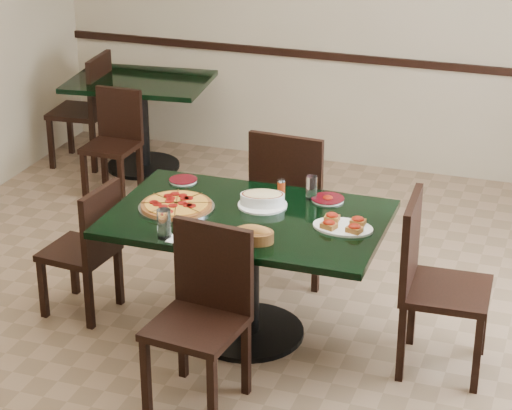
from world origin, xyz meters
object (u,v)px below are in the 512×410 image
(back_chair_near, at_px, (115,136))
(chair_far, at_px, (292,196))
(back_chair_left, at_px, (89,104))
(pepperoni_pizza, at_px, (176,205))
(chair_right, at_px, (430,275))
(chair_near, at_px, (204,306))
(bread_basket, at_px, (254,234))
(chair_left, at_px, (89,244))
(bruschetta_platter, at_px, (343,225))
(lasagna_casserole, at_px, (262,198))
(back_table, at_px, (141,106))
(main_table, at_px, (248,245))

(back_chair_near, bearing_deg, chair_far, -28.24)
(back_chair_left, height_order, pepperoni_pizza, back_chair_left)
(chair_right, distance_m, back_chair_near, 3.20)
(chair_right, bearing_deg, chair_near, 120.19)
(chair_right, xyz_separation_m, bread_basket, (-0.88, -0.31, 0.24))
(chair_left, bearing_deg, pepperoni_pizza, 98.87)
(chair_right, xyz_separation_m, back_chair_near, (-2.70, 1.71, -0.11))
(chair_near, relative_size, back_chair_left, 1.01)
(chair_far, distance_m, bruschetta_platter, 0.93)
(chair_far, bearing_deg, bruschetta_platter, 128.21)
(chair_near, distance_m, lasagna_casserole, 0.84)
(pepperoni_pizza, bearing_deg, chair_near, -56.59)
(back_table, bearing_deg, lasagna_casserole, -56.46)
(chair_near, xyz_separation_m, chair_left, (-0.96, 0.58, -0.07))
(main_table, distance_m, pepperoni_pizza, 0.46)
(back_table, distance_m, back_chair_near, 0.51)
(chair_near, distance_m, chair_left, 1.12)
(chair_near, distance_m, chair_right, 1.22)
(chair_far, xyz_separation_m, pepperoni_pizza, (-0.44, -0.79, 0.20))
(back_table, relative_size, bread_basket, 5.25)
(chair_far, distance_m, chair_left, 1.29)
(back_chair_near, xyz_separation_m, back_chair_left, (-0.46, 0.45, 0.08))
(main_table, distance_m, bruschetta_platter, 0.57)
(lasagna_casserole, bearing_deg, bruschetta_platter, -31.91)
(back_table, height_order, bread_basket, bread_basket)
(chair_left, xyz_separation_m, back_chair_near, (-0.72, 1.79, -0.01))
(chair_left, xyz_separation_m, bruschetta_platter, (1.50, 0.07, 0.32))
(back_table, height_order, pepperoni_pizza, pepperoni_pizza)
(main_table, xyz_separation_m, back_table, (-1.70, 2.23, -0.04))
(chair_near, height_order, bread_basket, chair_near)
(chair_near, relative_size, back_chair_near, 1.17)
(back_chair_left, distance_m, lasagna_casserole, 2.98)
(back_chair_left, bearing_deg, bread_basket, 38.32)
(pepperoni_pizza, relative_size, bruschetta_platter, 1.24)
(bread_basket, bearing_deg, bruschetta_platter, 33.69)
(chair_far, xyz_separation_m, chair_right, (0.99, -0.74, -0.02))
(bruschetta_platter, bearing_deg, lasagna_casserole, 167.25)
(chair_left, distance_m, back_chair_near, 1.93)
(back_chair_near, height_order, lasagna_casserole, lasagna_casserole)
(chair_right, height_order, bruschetta_platter, chair_right)
(back_table, xyz_separation_m, back_chair_left, (-0.44, -0.06, -0.01))
(back_table, bearing_deg, chair_right, -45.51)
(chair_near, height_order, chair_right, chair_right)
(back_table, distance_m, back_chair_left, 0.44)
(chair_near, xyz_separation_m, bruschetta_platter, (0.54, 0.65, 0.25))
(back_chair_near, xyz_separation_m, pepperoni_pizza, (1.27, -1.76, 0.33))
(chair_far, height_order, back_chair_near, chair_far)
(chair_right, distance_m, chair_left, 1.99)
(chair_near, xyz_separation_m, chair_right, (1.03, 0.66, 0.02))
(pepperoni_pizza, bearing_deg, back_chair_left, 128.11)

